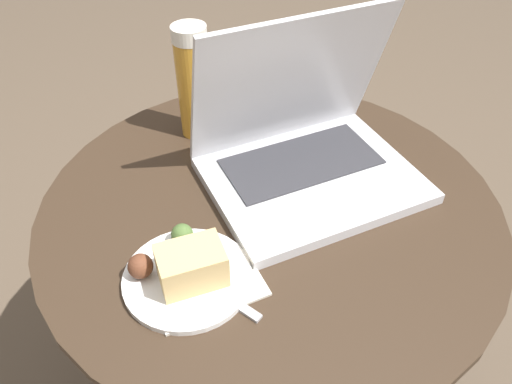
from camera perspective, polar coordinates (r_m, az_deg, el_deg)
name	(u,v)px	position (r m, az deg, el deg)	size (l,w,h in m)	color
ground_plane	(265,380)	(1.24, 1.08, -20.69)	(6.00, 6.00, 0.00)	brown
table	(268,270)	(0.91, 1.40, -8.90)	(0.72, 0.72, 0.57)	#9E9EA3
napkin	(207,285)	(0.67, -5.67, -10.56)	(0.15, 0.12, 0.00)	silver
laptop	(305,147)	(0.81, 5.58, 5.10)	(0.36, 0.30, 0.26)	silver
beer_glass	(193,83)	(0.89, -7.16, 12.31)	(0.06, 0.06, 0.20)	gold
snack_plate	(186,269)	(0.67, -8.01, -8.73)	(0.17, 0.17, 0.06)	white
fork	(202,281)	(0.68, -6.22, -10.05)	(0.07, 0.16, 0.00)	#B2B2B7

